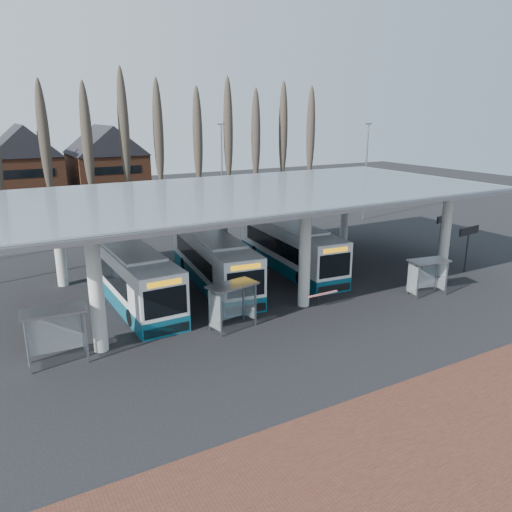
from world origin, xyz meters
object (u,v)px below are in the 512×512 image
bus_0 (130,275)px  bus_1 (213,260)px  bus_2 (289,247)px  shelter_1 (231,296)px  shelter_0 (55,324)px  shelter_2 (427,269)px

bus_0 → bus_1: 5.83m
bus_2 → shelter_1: 11.48m
shelter_0 → shelter_2: 21.95m
bus_0 → bus_2: (12.19, 0.75, -0.02)m
bus_0 → shelter_0: 8.22m
shelter_1 → shelter_2: bearing=-17.2°
shelter_0 → bus_0: bearing=53.9°
shelter_0 → shelter_1: size_ratio=1.02×
bus_0 → shelter_2: bearing=-27.6°
shelter_2 → shelter_0: bearing=-175.2°
bus_0 → shelter_2: (16.60, -8.38, 0.07)m
shelter_0 → shelter_1: bearing=0.5°
shelter_1 → shelter_2: (13.05, -1.58, -0.11)m
bus_2 → shelter_0: bearing=-152.6°
bus_0 → shelter_2: size_ratio=4.62×
shelter_1 → shelter_2: shelter_1 is taller
bus_0 → shelter_2: bus_0 is taller
bus_2 → shelter_1: (-8.64, -7.55, 0.20)m
shelter_1 → shelter_0: bearing=166.6°
shelter_1 → shelter_2: size_ratio=1.07×
bus_0 → bus_2: bearing=2.7°
bus_1 → bus_2: 6.39m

